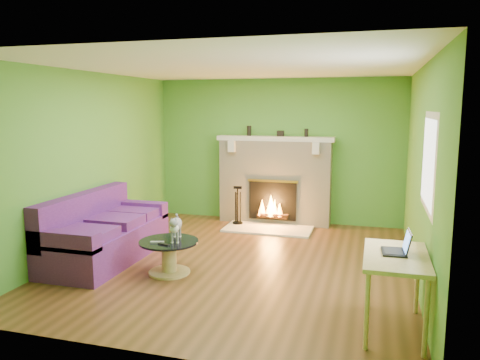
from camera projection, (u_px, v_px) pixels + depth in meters
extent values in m
plane|color=#513217|center=(239.00, 262.00, 6.37)|extent=(5.00, 5.00, 0.00)
plane|color=white|center=(239.00, 67.00, 5.96)|extent=(5.00, 5.00, 0.00)
plane|color=#4E9230|center=(277.00, 151.00, 8.54)|extent=(5.00, 0.00, 5.00)
plane|color=#4E9230|center=(152.00, 206.00, 3.79)|extent=(5.00, 0.00, 5.00)
plane|color=#4E9230|center=(90.00, 162.00, 6.78)|extent=(0.00, 5.00, 5.00)
plane|color=#4E9230|center=(421.00, 175.00, 5.55)|extent=(0.00, 5.00, 5.00)
plane|color=silver|center=(429.00, 162.00, 4.66)|extent=(0.00, 1.20, 1.20)
plane|color=white|center=(428.00, 162.00, 4.66)|extent=(0.00, 1.06, 1.06)
cube|color=beige|center=(275.00, 182.00, 8.46)|extent=(2.00, 0.35, 1.50)
cube|color=black|center=(273.00, 201.00, 8.32)|extent=(0.85, 0.03, 0.68)
cube|color=gold|center=(273.00, 181.00, 8.26)|extent=(0.91, 0.02, 0.04)
cylinder|color=black|center=(272.00, 217.00, 8.33)|extent=(0.55, 0.07, 0.07)
cube|color=beige|center=(275.00, 139.00, 8.31)|extent=(2.10, 0.28, 0.08)
cube|color=beige|center=(232.00, 146.00, 8.36)|extent=(0.12, 0.10, 0.20)
cube|color=beige|center=(316.00, 148.00, 7.95)|extent=(0.12, 0.10, 0.20)
cube|color=beige|center=(268.00, 229.00, 8.07)|extent=(1.50, 0.75, 0.03)
cube|color=beige|center=(275.00, 139.00, 8.31)|extent=(2.10, 0.28, 0.08)
cube|color=#481A65|center=(107.00, 243.00, 6.47)|extent=(0.92, 2.04, 0.46)
cube|color=#481A65|center=(84.00, 213.00, 6.51)|extent=(0.21, 2.04, 0.58)
cube|color=#481A65|center=(63.00, 241.00, 5.56)|extent=(0.92, 0.21, 0.23)
cube|color=#481A65|center=(138.00, 209.00, 7.30)|extent=(0.92, 0.21, 0.23)
cube|color=#481A65|center=(84.00, 234.00, 5.86)|extent=(0.73, 0.54, 0.13)
cube|color=#481A65|center=(113.00, 221.00, 6.51)|extent=(0.73, 0.54, 0.13)
cube|color=#481A65|center=(134.00, 212.00, 7.06)|extent=(0.73, 0.54, 0.13)
cylinder|color=#DAB975|center=(169.00, 272.00, 5.96)|extent=(0.53, 0.53, 0.03)
cylinder|color=#DAB975|center=(169.00, 257.00, 5.93)|extent=(0.19, 0.19, 0.37)
cylinder|color=black|center=(169.00, 242.00, 5.90)|extent=(0.75, 0.75, 0.02)
cube|color=#DAB975|center=(396.00, 257.00, 4.34)|extent=(0.58, 1.00, 0.04)
cylinder|color=#DAB975|center=(367.00, 311.00, 4.04)|extent=(0.04, 0.04, 0.70)
cylinder|color=#DAB975|center=(426.00, 318.00, 3.90)|extent=(0.04, 0.04, 0.70)
cylinder|color=#DAB975|center=(369.00, 276.00, 4.89)|extent=(0.04, 0.04, 0.70)
cylinder|color=#DAB975|center=(417.00, 280.00, 4.76)|extent=(0.04, 0.04, 0.70)
cube|color=gray|center=(157.00, 242.00, 5.81)|extent=(0.18, 0.10, 0.02)
cube|color=black|center=(164.00, 244.00, 5.72)|extent=(0.17, 0.09, 0.02)
cylinder|color=black|center=(249.00, 131.00, 8.45)|extent=(0.08, 0.08, 0.18)
cylinder|color=black|center=(306.00, 133.00, 8.17)|extent=(0.07, 0.07, 0.14)
cube|color=black|center=(280.00, 133.00, 8.30)|extent=(0.12, 0.08, 0.10)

